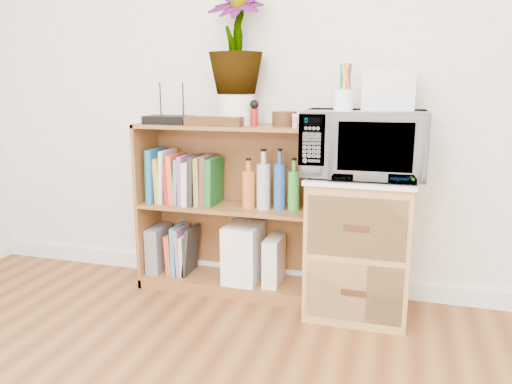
% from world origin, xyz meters
% --- Properties ---
extents(skirting_board, '(4.00, 0.02, 0.10)m').
position_xyz_m(skirting_board, '(0.00, 2.24, 0.05)').
color(skirting_board, white).
rests_on(skirting_board, ground).
extents(bookshelf, '(1.00, 0.30, 0.95)m').
position_xyz_m(bookshelf, '(-0.35, 2.10, 0.47)').
color(bookshelf, brown).
rests_on(bookshelf, ground).
extents(wicker_unit, '(0.50, 0.45, 0.70)m').
position_xyz_m(wicker_unit, '(0.40, 2.02, 0.35)').
color(wicker_unit, '#9E7542').
rests_on(wicker_unit, ground).
extents(microwave, '(0.59, 0.41, 0.32)m').
position_xyz_m(microwave, '(0.40, 2.02, 0.88)').
color(microwave, white).
rests_on(microwave, wicker_unit).
extents(pen_cup, '(0.09, 0.09, 0.10)m').
position_xyz_m(pen_cup, '(0.30, 1.95, 1.09)').
color(pen_cup, white).
rests_on(pen_cup, microwave).
extents(small_appliance, '(0.24, 0.20, 0.19)m').
position_xyz_m(small_appliance, '(0.50, 2.08, 1.14)').
color(small_appliance, silver).
rests_on(small_appliance, microwave).
extents(router, '(0.24, 0.17, 0.04)m').
position_xyz_m(router, '(-0.68, 2.08, 0.97)').
color(router, black).
rests_on(router, bookshelf).
extents(white_bowl, '(0.13, 0.13, 0.03)m').
position_xyz_m(white_bowl, '(-0.53, 2.07, 0.97)').
color(white_bowl, silver).
rests_on(white_bowl, bookshelf).
extents(plant_pot, '(0.19, 0.19, 0.16)m').
position_xyz_m(plant_pot, '(-0.29, 2.12, 1.03)').
color(plant_pot, white).
rests_on(plant_pot, bookshelf).
extents(potted_plant, '(0.30, 0.30, 0.54)m').
position_xyz_m(potted_plant, '(-0.29, 2.12, 1.38)').
color(potted_plant, '#3C7930').
rests_on(potted_plant, plant_pot).
extents(trinket_box, '(0.31, 0.08, 0.05)m').
position_xyz_m(trinket_box, '(-0.38, 2.00, 0.97)').
color(trinket_box, '#39200F').
rests_on(trinket_box, bookshelf).
extents(kokeshi_doll, '(0.04, 0.04, 0.09)m').
position_xyz_m(kokeshi_doll, '(-0.17, 2.06, 1.00)').
color(kokeshi_doll, maroon).
rests_on(kokeshi_doll, bookshelf).
extents(wooden_bowl, '(0.13, 0.13, 0.08)m').
position_xyz_m(wooden_bowl, '(-0.02, 2.11, 0.99)').
color(wooden_bowl, '#34200E').
rests_on(wooden_bowl, bookshelf).
extents(paint_jars, '(0.12, 0.04, 0.06)m').
position_xyz_m(paint_jars, '(0.09, 2.01, 0.98)').
color(paint_jars, pink).
rests_on(paint_jars, bookshelf).
extents(file_box, '(0.08, 0.21, 0.27)m').
position_xyz_m(file_box, '(-0.78, 2.10, 0.20)').
color(file_box, slate).
rests_on(file_box, bookshelf).
extents(magazine_holder_left, '(0.10, 0.26, 0.33)m').
position_xyz_m(magazine_holder_left, '(-0.29, 2.09, 0.23)').
color(magazine_holder_left, white).
rests_on(magazine_holder_left, bookshelf).
extents(magazine_holder_mid, '(0.10, 0.26, 0.33)m').
position_xyz_m(magazine_holder_mid, '(-0.20, 2.09, 0.23)').
color(magazine_holder_mid, white).
rests_on(magazine_holder_mid, bookshelf).
extents(magazine_holder_right, '(0.08, 0.21, 0.27)m').
position_xyz_m(magazine_holder_right, '(-0.07, 2.09, 0.20)').
color(magazine_holder_right, silver).
rests_on(magazine_holder_right, bookshelf).
extents(cookbooks, '(0.41, 0.20, 0.31)m').
position_xyz_m(cookbooks, '(-0.61, 2.10, 0.64)').
color(cookbooks, '#1B6537').
rests_on(cookbooks, bookshelf).
extents(liquor_bottles, '(0.47, 0.07, 0.32)m').
position_xyz_m(liquor_bottles, '(-0.02, 2.10, 0.65)').
color(liquor_bottles, '#BF6B23').
rests_on(liquor_bottles, bookshelf).
extents(lower_books, '(0.16, 0.19, 0.29)m').
position_xyz_m(lower_books, '(-0.63, 2.10, 0.20)').
color(lower_books, '#CA4B23').
rests_on(lower_books, bookshelf).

